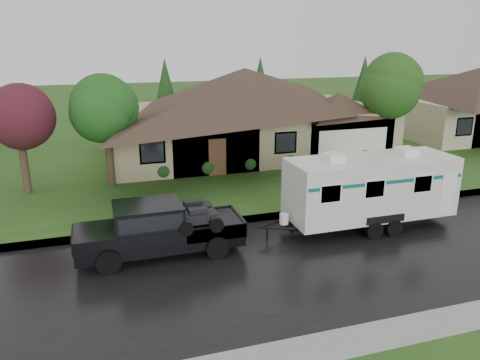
# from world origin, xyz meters

# --- Properties ---
(ground) EXTENTS (140.00, 140.00, 0.00)m
(ground) POSITION_xyz_m (0.00, 0.00, 0.00)
(ground) COLOR #224E18
(ground) RESTS_ON ground
(road) EXTENTS (140.00, 8.00, 0.01)m
(road) POSITION_xyz_m (0.00, -2.00, 0.01)
(road) COLOR black
(road) RESTS_ON ground
(curb) EXTENTS (140.00, 0.50, 0.15)m
(curb) POSITION_xyz_m (0.00, 2.25, 0.07)
(curb) COLOR gray
(curb) RESTS_ON ground
(lawn) EXTENTS (140.00, 26.00, 0.15)m
(lawn) POSITION_xyz_m (0.00, 15.00, 0.07)
(lawn) COLOR #224E18
(lawn) RESTS_ON ground
(house_main) EXTENTS (19.44, 10.80, 6.90)m
(house_main) POSITION_xyz_m (2.29, 13.84, 3.59)
(house_main) COLOR gray
(house_main) RESTS_ON lawn
(tree_left_green) EXTENTS (3.57, 3.57, 5.90)m
(tree_left_green) POSITION_xyz_m (-7.08, 8.84, 4.24)
(tree_left_green) COLOR #382B1E
(tree_left_green) RESTS_ON lawn
(tree_red) EXTENTS (3.32, 3.32, 5.49)m
(tree_red) POSITION_xyz_m (-11.18, 8.85, 3.95)
(tree_red) COLOR #382B1E
(tree_red) RESTS_ON lawn
(tree_right_green) EXTENTS (4.00, 4.00, 6.62)m
(tree_right_green) POSITION_xyz_m (10.31, 9.22, 4.74)
(tree_right_green) COLOR #382B1E
(tree_right_green) RESTS_ON lawn
(shrub_row) EXTENTS (13.60, 1.00, 1.00)m
(shrub_row) POSITION_xyz_m (2.00, 9.30, 0.65)
(shrub_row) COLOR #143814
(shrub_row) RESTS_ON lawn
(pickup_truck) EXTENTS (5.96, 2.26, 1.99)m
(pickup_truck) POSITION_xyz_m (-5.88, 0.12, 1.06)
(pickup_truck) COLOR black
(pickup_truck) RESTS_ON ground
(travel_trailer) EXTENTS (7.35, 2.58, 3.30)m
(travel_trailer) POSITION_xyz_m (2.93, 0.12, 1.75)
(travel_trailer) COLOR silver
(travel_trailer) RESTS_ON ground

